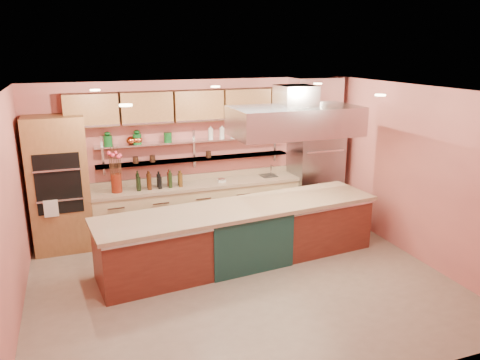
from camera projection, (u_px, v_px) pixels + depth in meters
name	position (u px, v px, depth m)	size (l,w,h in m)	color
floor	(242.00, 283.00, 6.95)	(6.00, 5.00, 0.02)	gray
ceiling	(242.00, 91.00, 6.18)	(6.00, 5.00, 0.02)	black
wall_back	(196.00, 155.00, 8.82)	(6.00, 0.04, 2.80)	#CA695F
wall_front	(335.00, 268.00, 4.30)	(6.00, 0.04, 2.80)	#CA695F
wall_left	(6.00, 218.00, 5.58)	(0.04, 5.00, 2.80)	#CA695F
wall_right	(416.00, 173.00, 7.54)	(0.04, 5.00, 2.80)	#CA695F
oven_stack	(59.00, 185.00, 7.80)	(0.95, 0.64, 2.30)	#905D34
refrigerator	(315.00, 167.00, 9.36)	(0.95, 0.72, 2.10)	gray
back_counter	(199.00, 207.00, 8.79)	(3.84, 0.64, 0.93)	tan
wall_shelf_lower	(196.00, 159.00, 8.70)	(3.60, 0.26, 0.03)	silver
wall_shelf_upper	(195.00, 141.00, 8.61)	(3.60, 0.26, 0.03)	silver
upper_cabinets	(198.00, 106.00, 8.40)	(4.60, 0.36, 0.55)	#905D34
range_hood	(295.00, 121.00, 7.31)	(2.00, 1.00, 0.45)	silver
ceiling_downlights	(237.00, 92.00, 6.37)	(4.00, 2.80, 0.02)	#FFE5A5
island	(241.00, 234.00, 7.50)	(4.49, 0.98, 0.94)	maroon
flower_vase	(117.00, 183.00, 8.09)	(0.18, 0.18, 0.33)	maroon
oil_bottle_cluster	(159.00, 180.00, 8.34)	(0.87, 0.25, 0.28)	black
kitchen_scale	(221.00, 180.00, 8.75)	(0.14, 0.11, 0.08)	silver
bar_faucet	(271.00, 170.00, 9.16)	(0.03, 0.03, 0.21)	silver
copper_kettle	(131.00, 140.00, 8.21)	(0.17, 0.17, 0.13)	#C7572E
green_canister	(168.00, 137.00, 8.42)	(0.14, 0.14, 0.17)	#104E1B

